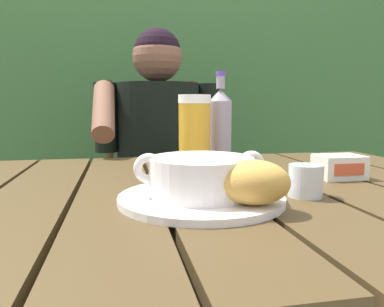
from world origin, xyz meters
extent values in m
cube|color=#47361D|center=(-0.30, 0.00, 0.75)|extent=(0.14, 0.91, 0.04)
cube|color=#47361D|center=(-0.15, 0.00, 0.75)|extent=(0.14, 0.91, 0.04)
cube|color=#47361D|center=(0.00, 0.00, 0.75)|extent=(0.14, 0.91, 0.04)
cube|color=#47361D|center=(0.15, 0.00, 0.75)|extent=(0.14, 0.91, 0.04)
cube|color=#47361D|center=(0.30, 0.00, 0.75)|extent=(0.14, 0.91, 0.04)
cube|color=#47361D|center=(0.00, 0.42, 0.69)|extent=(1.32, 0.03, 0.08)
cube|color=#47361D|center=(0.64, 0.41, 0.37)|extent=(0.06, 0.06, 0.73)
cube|color=#376032|center=(0.00, 1.58, 0.83)|extent=(3.00, 0.60, 1.66)
cylinder|color=#4C3823|center=(0.18, 1.73, 0.81)|extent=(0.10, 0.10, 1.62)
cylinder|color=#4E331A|center=(0.21, 0.64, 0.22)|extent=(0.04, 0.04, 0.45)
cylinder|color=#4E331A|center=(-0.19, 0.64, 0.22)|extent=(0.04, 0.04, 0.45)
cylinder|color=#4E331A|center=(0.21, 1.03, 0.22)|extent=(0.04, 0.04, 0.45)
cylinder|color=#4E331A|center=(-0.19, 1.03, 0.22)|extent=(0.04, 0.04, 0.45)
cube|color=#4E331A|center=(0.01, 0.83, 0.46)|extent=(0.43, 0.42, 0.02)
cylinder|color=#4E331A|center=(0.21, 1.03, 0.75)|extent=(0.04, 0.04, 0.60)
cylinder|color=#4E331A|center=(-0.19, 1.03, 0.75)|extent=(0.04, 0.04, 0.60)
cube|color=#4E331A|center=(0.01, 1.03, 0.66)|extent=(0.39, 0.02, 0.04)
cube|color=#4E331A|center=(0.01, 1.03, 0.81)|extent=(0.39, 0.02, 0.04)
cube|color=#4E331A|center=(0.01, 1.03, 0.96)|extent=(0.39, 0.02, 0.04)
cylinder|color=black|center=(0.09, 0.53, 0.23)|extent=(0.11, 0.11, 0.45)
cylinder|color=black|center=(0.09, 0.63, 0.51)|extent=(0.13, 0.40, 0.13)
cylinder|color=black|center=(-0.08, 0.53, 0.23)|extent=(0.11, 0.11, 0.45)
cylinder|color=black|center=(-0.08, 0.63, 0.51)|extent=(0.13, 0.40, 0.13)
cylinder|color=black|center=(0.01, 0.73, 0.76)|extent=(0.32, 0.32, 0.51)
sphere|color=brown|center=(0.01, 0.73, 1.12)|extent=(0.19, 0.19, 0.19)
sphere|color=black|center=(0.01, 0.73, 1.14)|extent=(0.18, 0.18, 0.18)
cylinder|color=black|center=(0.21, 0.71, 0.89)|extent=(0.08, 0.08, 0.26)
cylinder|color=black|center=(-0.19, 0.71, 0.89)|extent=(0.08, 0.08, 0.26)
cylinder|color=brown|center=(-0.19, 0.55, 0.92)|extent=(0.07, 0.25, 0.21)
cylinder|color=white|center=(-0.01, -0.12, 0.78)|extent=(0.28, 0.28, 0.01)
cylinder|color=white|center=(-0.01, -0.12, 0.81)|extent=(0.18, 0.18, 0.06)
cylinder|color=#984823|center=(-0.01, -0.12, 0.83)|extent=(0.16, 0.16, 0.01)
torus|color=white|center=(-0.10, -0.12, 0.83)|extent=(0.05, 0.01, 0.05)
torus|color=white|center=(0.08, -0.12, 0.83)|extent=(0.05, 0.01, 0.05)
ellipsoid|color=gold|center=(0.06, -0.19, 0.82)|extent=(0.14, 0.12, 0.07)
cylinder|color=gold|center=(0.03, 0.13, 0.85)|extent=(0.07, 0.07, 0.17)
cylinder|color=white|center=(0.03, 0.13, 0.95)|extent=(0.08, 0.08, 0.02)
cylinder|color=gray|center=(0.11, 0.17, 0.86)|extent=(0.06, 0.06, 0.17)
cone|color=gray|center=(0.11, 0.17, 0.96)|extent=(0.06, 0.06, 0.03)
cylinder|color=gray|center=(0.11, 0.17, 0.99)|extent=(0.02, 0.02, 0.03)
cylinder|color=#5A3BA0|center=(0.11, 0.17, 1.01)|extent=(0.02, 0.02, 0.01)
cylinder|color=silver|center=(0.18, -0.12, 0.80)|extent=(0.06, 0.06, 0.06)
cube|color=white|center=(0.34, 0.02, 0.80)|extent=(0.10, 0.08, 0.05)
cube|color=#D35130|center=(0.34, -0.02, 0.80)|extent=(0.07, 0.00, 0.03)
cube|color=silver|center=(0.16, -0.01, 0.77)|extent=(0.13, 0.03, 0.00)
cube|color=black|center=(0.09, -0.01, 0.77)|extent=(0.07, 0.03, 0.01)
camera|label=1|loc=(-0.14, -0.72, 0.93)|focal=34.66mm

